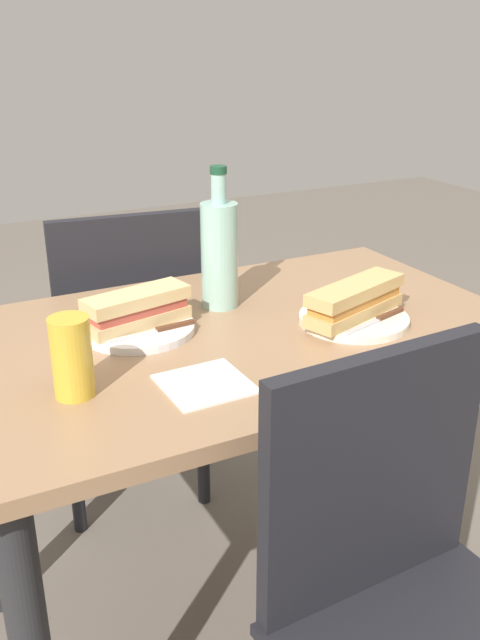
# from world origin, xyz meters

# --- Properties ---
(ground_plane) EXTENTS (8.00, 8.00, 0.00)m
(ground_plane) POSITION_xyz_m (0.00, 0.00, 0.00)
(ground_plane) COLOR #6B6056
(dining_table) EXTENTS (1.12, 0.70, 0.74)m
(dining_table) POSITION_xyz_m (0.00, 0.00, 0.61)
(dining_table) COLOR #997251
(dining_table) RESTS_ON ground
(chair_far) EXTENTS (0.42, 0.42, 0.88)m
(chair_far) POSITION_xyz_m (0.00, 0.55, 0.50)
(chair_far) COLOR black
(chair_far) RESTS_ON ground
(chair_near) EXTENTS (0.44, 0.44, 0.88)m
(chair_near) POSITION_xyz_m (0.07, -0.55, 0.50)
(chair_near) COLOR black
(chair_near) RESTS_ON ground
(plate_near) EXTENTS (0.22, 0.22, 0.01)m
(plate_near) POSITION_xyz_m (0.18, -0.08, 0.74)
(plate_near) COLOR white
(plate_near) RESTS_ON dining_table
(baguette_sandwich_near) EXTENTS (0.22, 0.11, 0.07)m
(baguette_sandwich_near) POSITION_xyz_m (0.18, -0.08, 0.79)
(baguette_sandwich_near) COLOR #DBB77A
(baguette_sandwich_near) RESTS_ON plate_near
(knife_near) EXTENTS (0.18, 0.03, 0.01)m
(knife_near) POSITION_xyz_m (0.16, -0.03, 0.75)
(knife_near) COLOR silver
(knife_near) RESTS_ON plate_near
(plate_far) EXTENTS (0.22, 0.22, 0.01)m
(plate_far) POSITION_xyz_m (-0.22, 0.07, 0.74)
(plate_far) COLOR silver
(plate_far) RESTS_ON dining_table
(baguette_sandwich_far) EXTENTS (0.25, 0.14, 0.07)m
(baguette_sandwich_far) POSITION_xyz_m (-0.22, 0.07, 0.79)
(baguette_sandwich_far) COLOR tan
(baguette_sandwich_far) RESTS_ON plate_far
(knife_far) EXTENTS (0.18, 0.06, 0.01)m
(knife_far) POSITION_xyz_m (-0.25, 0.12, 0.75)
(knife_far) COLOR silver
(knife_far) RESTS_ON plate_far
(water_bottle) EXTENTS (0.08, 0.08, 0.30)m
(water_bottle) POSITION_xyz_m (-0.02, -0.13, 0.86)
(water_bottle) COLOR #99C6B7
(water_bottle) RESTS_ON dining_table
(beer_glass) EXTENTS (0.07, 0.07, 0.13)m
(beer_glass) POSITION_xyz_m (0.36, 0.12, 0.80)
(beer_glass) COLOR gold
(beer_glass) RESTS_ON dining_table
(paper_napkin) EXTENTS (0.14, 0.14, 0.00)m
(paper_napkin) POSITION_xyz_m (0.16, 0.18, 0.74)
(paper_napkin) COLOR white
(paper_napkin) RESTS_ON dining_table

